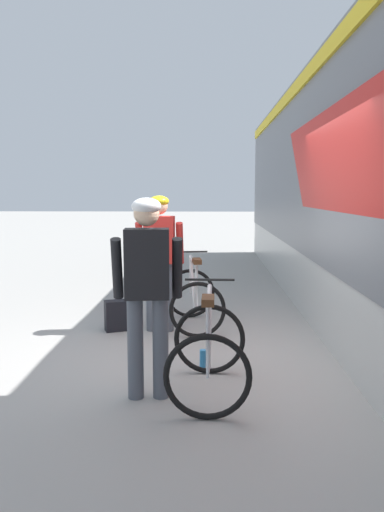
# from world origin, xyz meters

# --- Properties ---
(ground_plane) EXTENTS (80.00, 80.00, 0.00)m
(ground_plane) POSITION_xyz_m (0.00, 0.00, 0.00)
(ground_plane) COLOR #A09E99
(cyclist_near_in_dark) EXTENTS (0.63, 0.34, 1.76)m
(cyclist_near_in_dark) POSITION_xyz_m (-0.51, -0.87, 1.05)
(cyclist_near_in_dark) COLOR #4C515B
(cyclist_near_in_dark) RESTS_ON ground
(cyclist_far_in_red) EXTENTS (0.62, 0.32, 1.76)m
(cyclist_far_in_red) POSITION_xyz_m (-0.61, 1.26, 1.05)
(cyclist_far_in_red) COLOR #4C515B
(cyclist_far_in_red) RESTS_ON ground
(bicycle_near_silver) EXTENTS (0.73, 1.08, 0.99)m
(bicycle_near_silver) POSITION_xyz_m (0.03, -0.80, 0.40)
(bicycle_near_silver) COLOR black
(bicycle_near_silver) RESTS_ON ground
(bicycle_far_white) EXTENTS (0.84, 1.15, 0.99)m
(bicycle_far_white) POSITION_xyz_m (-0.17, 1.44, 0.40)
(bicycle_far_white) COLOR black
(bicycle_far_white) RESTS_ON ground
(backpack_on_platform) EXTENTS (0.33, 0.27, 0.40)m
(backpack_on_platform) POSITION_xyz_m (-1.18, 1.24, 0.20)
(backpack_on_platform) COLOR black
(backpack_on_platform) RESTS_ON ground
(water_bottle_near_the_bikes) EXTENTS (0.07, 0.07, 0.18)m
(water_bottle_near_the_bikes) POSITION_xyz_m (-0.03, -0.09, 0.09)
(water_bottle_near_the_bikes) COLOR #338CCC
(water_bottle_near_the_bikes) RESTS_ON ground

